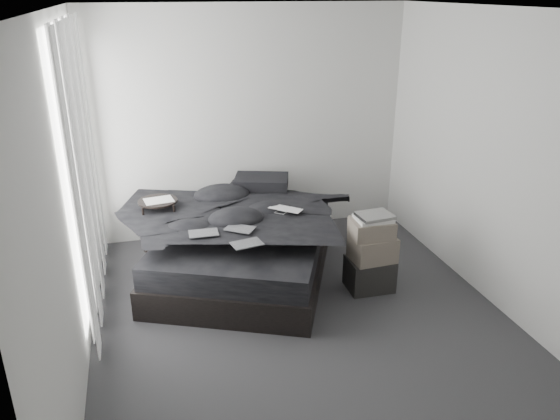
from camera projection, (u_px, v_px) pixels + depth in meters
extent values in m
cube|color=#333235|center=(303.00, 321.00, 4.82)|extent=(3.60, 4.20, 0.01)
cube|color=white|center=(309.00, 9.00, 3.84)|extent=(3.60, 4.20, 0.01)
cube|color=silver|center=(251.00, 124.00, 6.21)|extent=(3.60, 0.01, 2.60)
cube|color=silver|center=(446.00, 332.00, 2.45)|extent=(3.60, 0.01, 2.60)
cube|color=silver|center=(66.00, 204.00, 3.90)|extent=(0.01, 4.20, 2.60)
cube|color=silver|center=(502.00, 165.00, 4.76)|extent=(0.01, 4.20, 2.60)
cube|color=white|center=(77.00, 161.00, 4.69)|extent=(0.02, 2.00, 2.30)
cube|color=white|center=(85.00, 169.00, 4.73)|extent=(0.06, 2.12, 2.48)
cube|color=black|center=(246.00, 260.00, 5.61)|extent=(2.30, 2.55, 0.28)
cube|color=black|center=(245.00, 237.00, 5.51)|extent=(2.22, 2.47, 0.22)
imported|color=black|center=(243.00, 218.00, 5.38)|extent=(2.14, 2.26, 0.24)
cube|color=black|center=(256.00, 193.00, 6.19)|extent=(0.75, 0.65, 0.14)
cube|color=black|center=(261.00, 182.00, 6.11)|extent=(0.68, 0.57, 0.13)
imported|color=silver|center=(283.00, 204.00, 5.36)|extent=(0.39, 0.38, 0.03)
cube|color=black|center=(203.00, 225.00, 4.91)|extent=(0.27, 0.18, 0.01)
cube|color=black|center=(240.00, 220.00, 5.00)|extent=(0.31, 0.29, 0.01)
cube|color=black|center=(247.00, 234.00, 4.70)|extent=(0.29, 0.22, 0.01)
cylinder|color=black|center=(161.00, 234.00, 5.67)|extent=(0.41, 0.41, 0.73)
cube|color=white|center=(159.00, 201.00, 5.52)|extent=(0.31, 0.25, 0.01)
cube|color=black|center=(183.00, 299.00, 5.02)|extent=(0.21, 0.25, 0.16)
cube|color=black|center=(369.00, 274.00, 5.31)|extent=(0.43, 0.34, 0.32)
cube|color=#6B6054|center=(373.00, 248.00, 5.19)|extent=(0.42, 0.34, 0.24)
cube|color=#6B6054|center=(372.00, 228.00, 5.12)|extent=(0.40, 0.33, 0.17)
cube|color=silver|center=(373.00, 218.00, 5.08)|extent=(0.33, 0.27, 0.03)
cube|color=silver|center=(375.00, 216.00, 5.07)|extent=(0.34, 0.28, 0.03)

